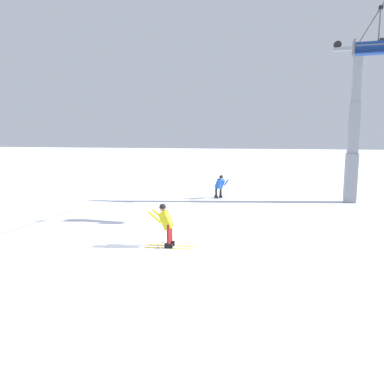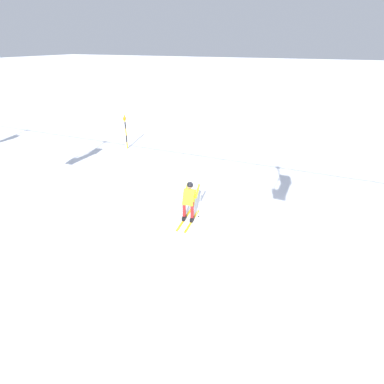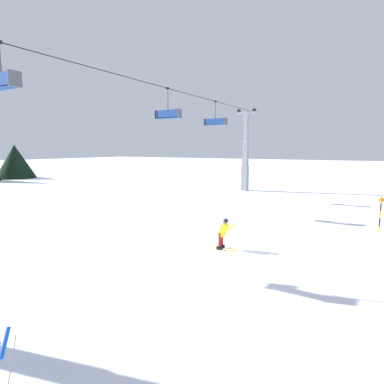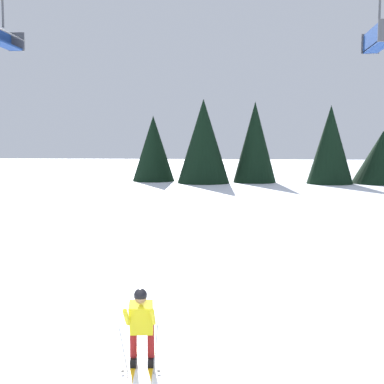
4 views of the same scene
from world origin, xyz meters
name	(u,v)px [view 4 (image 4 of 4)]	position (x,y,z in m)	size (l,w,h in m)	color
skier_carving_main	(141,322)	(0.38, 1.00, 0.89)	(0.74, 1.78, 1.66)	yellow
chairlift_seat_nearest	(2,36)	(-5.62, 8.41, 7.61)	(0.61, 1.96, 1.92)	black
chairlift_seat_second	(376,37)	(6.24, 8.41, 7.35)	(0.61, 2.06, 2.20)	black
tree_line_ridge	(264,146)	(4.70, 46.64, 3.86)	(29.85, 7.41, 8.85)	black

